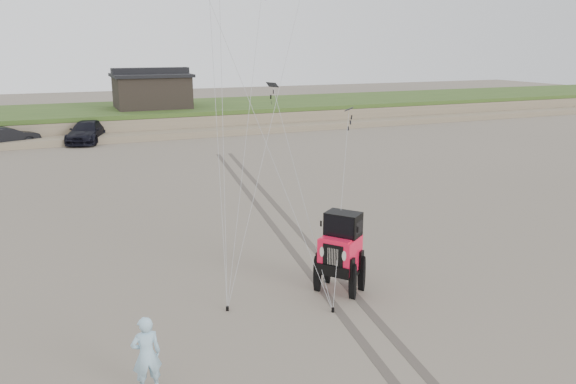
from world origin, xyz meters
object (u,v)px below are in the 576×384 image
at_px(truck_c, 87,132).
at_px(jeep, 340,261).
at_px(cabin, 152,90).
at_px(man, 146,355).
at_px(truck_b, 7,137).

xyz_separation_m(truck_c, jeep, (4.90, -30.10, 0.17)).
xyz_separation_m(cabin, jeep, (-0.91, -35.88, -2.30)).
bearing_deg(man, truck_c, -94.72).
xyz_separation_m(jeep, man, (-5.91, -2.79, -0.10)).
bearing_deg(jeep, truck_b, 160.65).
distance_m(jeep, man, 6.54).
relative_size(cabin, truck_b, 1.47).
bearing_deg(jeep, truck_c, 151.10).
distance_m(truck_b, jeep, 31.71).
distance_m(truck_c, man, 32.90).
relative_size(truck_b, truck_c, 0.82).
bearing_deg(truck_b, cabin, -84.72).
bearing_deg(jeep, man, -102.93).
xyz_separation_m(truck_c, man, (-1.01, -32.88, 0.07)).
distance_m(truck_b, truck_c, 5.32).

